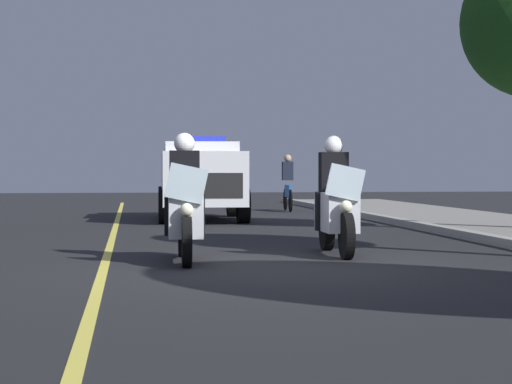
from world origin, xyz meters
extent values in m
plane|color=black|center=(0.00, 0.00, 0.00)|extent=(80.00, 80.00, 0.00)
cube|color=#E0D14C|center=(0.00, -2.14, 0.00)|extent=(48.00, 0.12, 0.01)
cylinder|color=black|center=(-0.11, -1.11, 0.32)|extent=(0.64, 0.14, 0.64)
cylinder|color=black|center=(-1.61, -1.07, 0.32)|extent=(0.64, 0.16, 0.64)
cube|color=silver|center=(-0.84, -1.09, 0.62)|extent=(1.21, 0.47, 0.56)
ellipsoid|color=silver|center=(-0.79, -1.09, 0.92)|extent=(0.57, 0.33, 0.24)
cube|color=silver|center=(-0.21, -1.11, 1.05)|extent=(0.07, 0.56, 0.53)
sphere|color=#F9F4CC|center=(-0.15, -1.11, 0.72)|extent=(0.17, 0.17, 0.17)
sphere|color=red|center=(-0.34, -1.26, 0.98)|extent=(0.09, 0.09, 0.09)
sphere|color=#1933F2|center=(-0.33, -0.94, 0.98)|extent=(0.09, 0.09, 0.09)
cube|color=black|center=(-1.07, -1.08, 1.18)|extent=(0.29, 0.41, 0.60)
cube|color=black|center=(-1.00, -0.89, 0.62)|extent=(0.18, 0.14, 0.56)
cube|color=black|center=(-1.01, -1.29, 0.62)|extent=(0.18, 0.14, 0.56)
sphere|color=white|center=(-1.05, -1.09, 1.58)|extent=(0.28, 0.28, 0.28)
cylinder|color=black|center=(-0.86, 1.11, 0.32)|extent=(0.64, 0.14, 0.64)
cylinder|color=black|center=(-2.36, 1.15, 0.32)|extent=(0.64, 0.16, 0.64)
cube|color=silver|center=(-1.59, 1.13, 0.62)|extent=(1.21, 0.47, 0.56)
ellipsoid|color=silver|center=(-1.54, 1.13, 0.92)|extent=(0.57, 0.33, 0.24)
cube|color=silver|center=(-0.96, 1.11, 1.05)|extent=(0.07, 0.56, 0.53)
sphere|color=#F9F4CC|center=(-0.90, 1.11, 0.72)|extent=(0.17, 0.17, 0.17)
sphere|color=red|center=(-1.10, 0.95, 0.98)|extent=(0.09, 0.09, 0.09)
sphere|color=#1933F2|center=(-1.09, 1.27, 0.98)|extent=(0.09, 0.09, 0.09)
cube|color=black|center=(-1.82, 1.13, 1.18)|extent=(0.29, 0.41, 0.60)
cube|color=black|center=(-1.76, 1.33, 0.62)|extent=(0.18, 0.14, 0.56)
cube|color=black|center=(-1.77, 0.93, 0.62)|extent=(0.18, 0.14, 0.56)
sphere|color=white|center=(-1.80, 1.13, 1.58)|extent=(0.28, 0.28, 0.28)
cube|color=silver|center=(-11.35, -0.10, 1.02)|extent=(4.95, 2.03, 1.24)
cube|color=silver|center=(-11.65, -0.09, 1.72)|extent=(2.45, 1.81, 0.36)
cube|color=#2633D8|center=(-11.45, -0.10, 1.98)|extent=(0.31, 1.21, 0.14)
cube|color=black|center=(-8.95, -0.17, 0.88)|extent=(0.16, 1.62, 0.56)
cylinder|color=black|center=(-9.78, 0.76, 0.40)|extent=(0.81, 0.30, 0.80)
cylinder|color=black|center=(-9.82, -1.04, 0.40)|extent=(0.81, 0.30, 0.80)
cylinder|color=black|center=(-12.87, 0.84, 0.40)|extent=(0.81, 0.30, 0.80)
cylinder|color=black|center=(-12.92, -0.96, 0.40)|extent=(0.81, 0.30, 0.80)
cylinder|color=black|center=(-15.39, 2.81, 0.33)|extent=(0.66, 0.06, 0.66)
cylinder|color=black|center=(-16.49, 2.84, 0.33)|extent=(0.66, 0.06, 0.66)
cube|color=blue|center=(-15.94, 2.83, 0.60)|extent=(1.00, 0.09, 0.36)
cube|color=black|center=(-15.99, 2.83, 1.20)|extent=(0.25, 0.33, 0.56)
sphere|color=tan|center=(-15.96, 2.83, 1.58)|extent=(0.22, 0.22, 0.22)
camera|label=1|loc=(11.58, -1.79, 1.21)|focal=65.77mm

